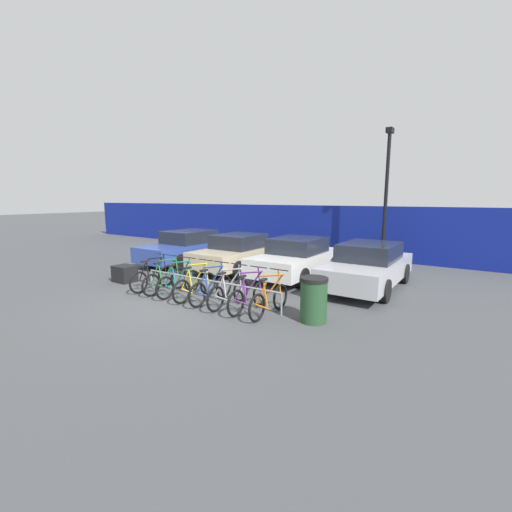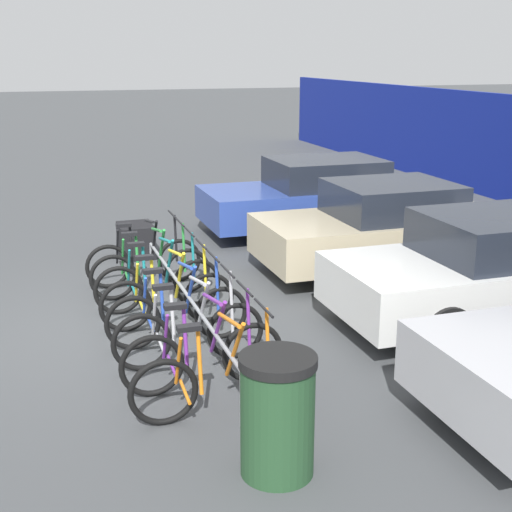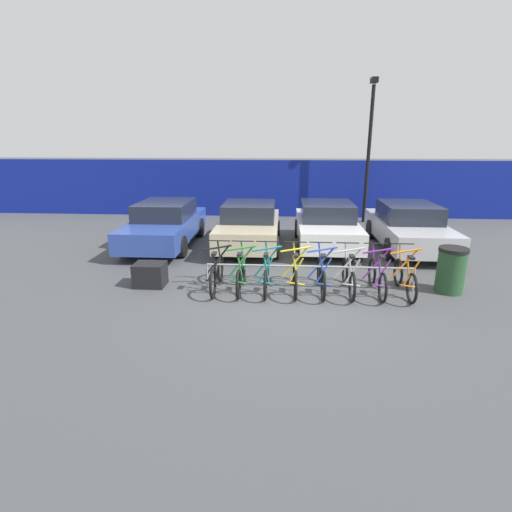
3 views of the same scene
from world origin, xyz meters
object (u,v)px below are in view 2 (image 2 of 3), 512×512
at_px(car_blue, 321,196).
at_px(car_white, 494,270).
at_px(bike_rack, 185,296).
at_px(car_beige, 386,228).
at_px(bicycle_black, 144,260).
at_px(bicycle_green, 151,271).
at_px(bicycle_teal, 158,283).
at_px(bicycle_silver, 189,332).
at_px(bicycle_blue, 178,314).
at_px(cargo_crate, 136,240).
at_px(bicycle_yellow, 168,298).
at_px(bicycle_purple, 203,355).
at_px(bicycle_orange, 219,380).
at_px(trash_bin, 277,415).

distance_m(car_blue, car_white, 5.14).
height_order(bike_rack, car_beige, car_beige).
distance_m(bicycle_black, bicycle_green, 0.55).
height_order(bicycle_black, car_white, car_white).
xyz_separation_m(bicycle_green, bicycle_teal, (0.58, 0.00, 0.00)).
bearing_deg(bicycle_silver, bicycle_blue, 179.88).
bearing_deg(cargo_crate, car_white, 40.63).
bearing_deg(bicycle_yellow, cargo_crate, 178.95).
distance_m(bicycle_purple, bicycle_orange, 0.60).
bearing_deg(bicycle_green, bicycle_yellow, -2.22).
bearing_deg(trash_bin, bicycle_orange, -169.12).
distance_m(bicycle_silver, cargo_crate, 4.56).
bearing_deg(bicycle_black, car_beige, 84.69).
distance_m(bicycle_green, car_white, 4.59).
bearing_deg(bicycle_blue, cargo_crate, 177.28).
relative_size(bicycle_green, cargo_crate, 2.44).
bearing_deg(bicycle_purple, bicycle_silver, 177.11).
bearing_deg(bicycle_orange, bike_rack, 173.67).
height_order(bicycle_orange, cargo_crate, bicycle_orange).
relative_size(bicycle_orange, trash_bin, 1.66).
relative_size(bicycle_teal, bicycle_yellow, 1.00).
bearing_deg(car_blue, trash_bin, -25.44).
bearing_deg(car_blue, car_beige, -0.88).
distance_m(bicycle_blue, car_blue, 5.99).
bearing_deg(cargo_crate, bicycle_green, -3.31).
height_order(bicycle_green, car_beige, car_beige).
bearing_deg(car_blue, car_white, 1.91).
bearing_deg(bicycle_teal, car_blue, 135.87).
relative_size(bike_rack, car_white, 1.16).
distance_m(bicycle_purple, car_white, 4.03).
bearing_deg(bicycle_black, trash_bin, 3.39).
height_order(bicycle_teal, cargo_crate, bicycle_teal).
bearing_deg(cargo_crate, trash_bin, 0.65).
bearing_deg(bicycle_black, bicycle_silver, 1.18).
xyz_separation_m(bicycle_silver, bicycle_purple, (0.63, 0.00, 0.00)).
xyz_separation_m(bicycle_black, bicycle_orange, (4.19, 0.00, 0.00)).
bearing_deg(bicycle_green, car_blue, 124.63).
bearing_deg(bicycle_purple, bike_rack, 171.43).
distance_m(bike_rack, bicycle_purple, 1.51).
bearing_deg(bicycle_teal, bicycle_silver, 3.82).
height_order(bicycle_green, bicycle_purple, same).
bearing_deg(cargo_crate, bicycle_teal, -2.61).
bearing_deg(bicycle_yellow, car_white, 75.68).
height_order(bike_rack, bicycle_silver, bicycle_silver).
bearing_deg(bicycle_purple, bicycle_teal, 177.11).
bearing_deg(bicycle_silver, bicycle_yellow, 179.88).
height_order(bicycle_blue, car_beige, car_beige).
relative_size(bicycle_teal, bicycle_silver, 1.00).
relative_size(bicycle_green, car_blue, 0.38).
relative_size(bicycle_green, car_white, 0.42).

